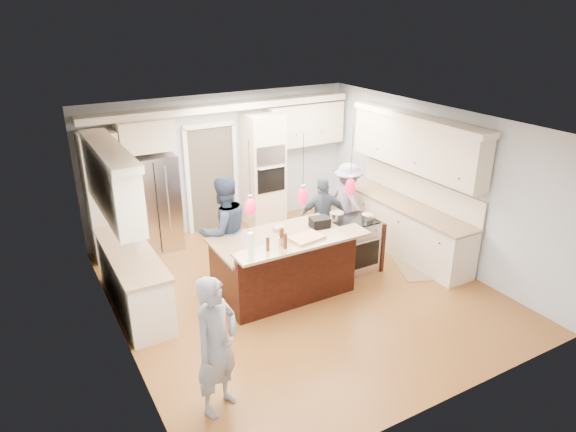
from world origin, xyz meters
name	(u,v)px	position (x,y,z in m)	size (l,w,h in m)	color
ground_plane	(299,289)	(0.00, 0.00, 0.00)	(6.00, 6.00, 0.00)	#925B28
room_shell	(300,182)	(0.00, 0.00, 1.82)	(5.54, 6.04, 2.72)	#B2BCC6
refrigerator	(152,203)	(-1.55, 2.64, 0.90)	(0.90, 0.70, 1.80)	#B7B7BC
oven_column	(264,171)	(0.75, 2.67, 1.15)	(0.72, 0.69, 2.30)	beige
back_upper_cabinets	(189,154)	(-0.75, 2.76, 1.67)	(5.30, 0.61, 2.54)	beige
right_counter_run	(408,196)	(2.44, 0.30, 1.06)	(0.64, 3.10, 2.51)	beige
left_cabinets	(125,244)	(-2.44, 0.80, 1.06)	(0.64, 2.30, 2.51)	beige
kitchen_island	(283,264)	(-0.25, 0.07, 0.49)	(2.10, 1.46, 1.12)	black
island_range	(353,245)	(1.16, 0.15, 0.46)	(0.82, 0.71, 0.92)	#B7B7BC
pendant_lights	(303,196)	(-0.25, -0.51, 1.80)	(1.75, 0.15, 1.03)	black
person_bar_end	(217,346)	(-2.11, -1.80, 0.83)	(0.61, 0.40, 1.66)	gray
person_far_left	(224,231)	(-0.89, 0.85, 0.90)	(0.87, 0.68, 1.80)	#293751
person_far_right	(323,217)	(1.00, 0.85, 0.74)	(0.87, 0.36, 1.48)	#465663
person_range_side	(347,201)	(1.86, 1.30, 0.75)	(0.97, 0.55, 1.49)	gray
floor_rug	(417,266)	(2.19, -0.37, 0.01)	(0.70, 1.03, 0.01)	olive
water_bottle	(251,243)	(-1.05, -0.49, 1.27)	(0.07, 0.07, 0.30)	silver
beer_bottle_a	(268,244)	(-0.82, -0.53, 1.22)	(0.05, 0.05, 0.21)	#44220C
beer_bottle_b	(285,241)	(-0.57, -0.58, 1.23)	(0.06, 0.06, 0.23)	#44220C
beer_bottle_c	(282,237)	(-0.56, -0.46, 1.25)	(0.06, 0.06, 0.25)	#44220C
drink_can	(281,242)	(-0.59, -0.49, 1.18)	(0.07, 0.07, 0.13)	#B7B7BC
cutting_board	(306,238)	(-0.16, -0.47, 1.14)	(0.48, 0.34, 0.04)	tan
pot_large	(337,216)	(0.89, 0.28, 0.99)	(0.23, 0.23, 0.14)	#B7B7BC
pot_small	(368,217)	(1.35, 0.04, 0.97)	(0.20, 0.20, 0.10)	#B7B7BC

